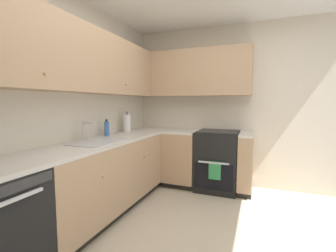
% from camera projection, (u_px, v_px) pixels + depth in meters
% --- Properties ---
extents(wall_back, '(4.10, 0.05, 2.56)m').
position_uv_depth(wall_back, '(54.00, 109.00, 2.46)').
color(wall_back, beige).
rests_on(wall_back, ground_plane).
extents(wall_right, '(0.05, 3.41, 2.56)m').
position_uv_depth(wall_right, '(235.00, 107.00, 3.72)').
color(wall_right, beige).
rests_on(wall_right, ground_plane).
extents(lower_cabinets_back, '(1.99, 0.62, 0.87)m').
position_uv_depth(lower_cabinets_back, '(104.00, 178.00, 2.80)').
color(lower_cabinets_back, tan).
rests_on(lower_cabinets_back, ground_plane).
extents(countertop_back, '(3.20, 0.60, 0.03)m').
position_uv_depth(countertop_back, '(104.00, 142.00, 2.75)').
color(countertop_back, beige).
rests_on(countertop_back, lower_cabinets_back).
extents(lower_cabinets_right, '(0.62, 1.35, 0.87)m').
position_uv_depth(lower_cabinets_right, '(198.00, 160.00, 3.70)').
color(lower_cabinets_right, tan).
rests_on(lower_cabinets_right, ground_plane).
extents(countertop_right, '(0.60, 1.35, 0.03)m').
position_uv_depth(countertop_right, '(198.00, 132.00, 3.65)').
color(countertop_right, beige).
rests_on(countertop_right, lower_cabinets_right).
extents(oven_range, '(0.68, 0.62, 1.05)m').
position_uv_depth(oven_range, '(217.00, 160.00, 3.60)').
color(oven_range, black).
rests_on(oven_range, ground_plane).
extents(upper_cabinets_back, '(2.88, 0.34, 0.73)m').
position_uv_depth(upper_cabinets_back, '(82.00, 60.00, 2.56)').
color(upper_cabinets_back, tan).
extents(upper_cabinets_right, '(0.32, 1.90, 0.73)m').
position_uv_depth(upper_cabinets_right, '(190.00, 73.00, 3.75)').
color(upper_cabinets_right, tan).
extents(sink, '(0.68, 0.40, 0.10)m').
position_uv_depth(sink, '(100.00, 145.00, 2.64)').
color(sink, '#B7B7BC').
rests_on(sink, countertop_back).
extents(faucet, '(0.07, 0.16, 0.22)m').
position_uv_depth(faucet, '(85.00, 129.00, 2.70)').
color(faucet, silver).
rests_on(faucet, countertop_back).
extents(soap_bottle, '(0.07, 0.07, 0.22)m').
position_uv_depth(soap_bottle, '(107.00, 128.00, 3.09)').
color(soap_bottle, '#3F72BF').
rests_on(soap_bottle, countertop_back).
extents(paper_towel_roll, '(0.11, 0.11, 0.32)m').
position_uv_depth(paper_towel_roll, '(127.00, 123.00, 3.53)').
color(paper_towel_roll, white).
rests_on(paper_towel_roll, countertop_back).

